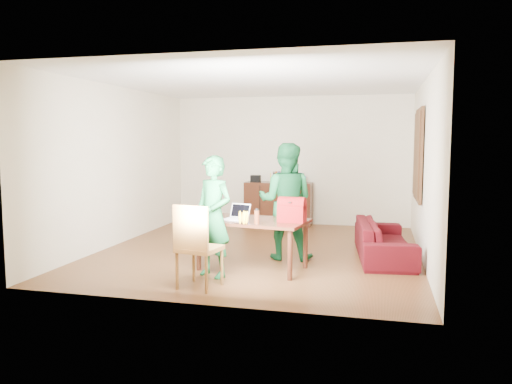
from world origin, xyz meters
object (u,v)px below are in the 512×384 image
(person_far, at_px, (286,201))
(red_bag, at_px, (292,212))
(sofa, at_px, (384,240))
(chair, at_px, (199,263))
(table, at_px, (252,226))
(bottle, at_px, (257,216))
(laptop, at_px, (235,217))
(person_near, at_px, (213,216))

(person_far, height_order, red_bag, person_far)
(sofa, bearing_deg, chair, 127.65)
(table, height_order, bottle, bottle)
(laptop, distance_m, red_bag, 0.79)
(laptop, xyz_separation_m, sofa, (2.00, 1.17, -0.46))
(person_near, bearing_deg, person_far, 82.83)
(sofa, bearing_deg, laptop, 113.95)
(person_near, height_order, bottle, person_near)
(table, distance_m, laptop, 0.27)
(table, bearing_deg, red_bag, 2.89)
(person_near, xyz_separation_m, sofa, (2.18, 1.57, -0.51))
(person_far, xyz_separation_m, bottle, (-0.19, -1.04, -0.08))
(table, distance_m, sofa, 2.12)
(red_bag, distance_m, sofa, 1.77)
(chair, height_order, person_near, person_near)
(sofa, bearing_deg, bottle, 124.47)
(chair, bearing_deg, red_bag, 54.69)
(chair, xyz_separation_m, person_far, (0.74, 1.74, 0.57))
(person_far, distance_m, sofa, 1.61)
(chair, bearing_deg, table, 78.05)
(table, distance_m, person_near, 0.65)
(table, distance_m, chair, 1.13)
(sofa, bearing_deg, table, 115.48)
(red_bag, bearing_deg, sofa, 49.54)
(person_far, relative_size, laptop, 5.01)
(red_bag, relative_size, sofa, 0.19)
(bottle, bearing_deg, chair, -128.26)
(table, xyz_separation_m, sofa, (1.78, 1.10, -0.33))
(person_near, relative_size, bottle, 8.00)
(laptop, height_order, red_bag, red_bag)
(laptop, height_order, sofa, laptop)
(person_near, xyz_separation_m, laptop, (0.18, 0.40, -0.06))
(table, relative_size, laptop, 4.57)
(bottle, bearing_deg, sofa, 40.80)
(table, relative_size, person_near, 1.00)
(person_near, distance_m, red_bag, 1.05)
(person_near, relative_size, laptop, 4.57)
(person_near, xyz_separation_m, red_bag, (0.97, 0.42, 0.03))
(table, relative_size, red_bag, 4.44)
(chair, height_order, sofa, chair)
(table, relative_size, chair, 1.54)
(person_near, relative_size, person_far, 0.91)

